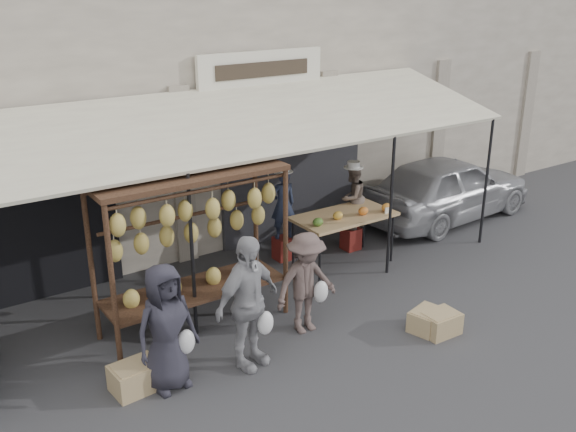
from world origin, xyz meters
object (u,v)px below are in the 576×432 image
Objects in this scene: produce_table at (345,217)px; vendor_right at (352,197)px; vendor_left at (283,204)px; crate_near_a at (440,323)px; crate_far at (135,377)px; crate_near_b at (427,320)px; customer_mid at (248,303)px; customer_left at (166,328)px; customer_right at (306,283)px; sedan at (447,187)px; banana_rack at (192,222)px.

produce_table is 0.72m from vendor_right.
crate_near_a is at bearing 107.72° from vendor_left.
crate_near_b is at bearing -13.85° from crate_far.
customer_left is at bearing 155.69° from customer_mid.
customer_mid reaches higher than vendor_right.
customer_mid is 3.45× the size of crate_near_a.
customer_mid is 3.58× the size of crate_near_b.
customer_mid is 2.78m from crate_near_a.
customer_right reaches higher than crate_near_a.
produce_table is 4.53m from crate_far.
customer_right is 0.37× the size of sedan.
banana_rack reaches higher than crate_far.
vendor_right reaches higher than customer_right.
customer_left is 0.74m from crate_far.
produce_table is 3.10× the size of crate_far.
sedan is (6.11, 1.07, -0.91)m from banana_rack.
produce_table is 2.61m from crate_near_a.
vendor_left is 2.44m from customer_right.
sedan is at bearing 5.10° from customer_mid.
vendor_left is at bearing 28.69° from banana_rack.
customer_left is (-0.91, -1.07, -0.78)m from banana_rack.
crate_near_a is at bearing 128.53° from sedan.
produce_table is 3.33m from customer_mid.
banana_rack is 1.49× the size of customer_mid.
produce_table is 3.19m from sedan.
vendor_right is 4.03m from customer_mid.
vendor_right is at bearing 73.88° from crate_near_a.
crate_far is (-0.36, 0.15, -0.62)m from customer_left.
produce_table is 1.40× the size of vendor_left.
crate_near_a is 0.19m from crate_near_b.
crate_near_b is at bearing -99.80° from produce_table.
customer_left is at bearing 8.02° from vendor_right.
customer_mid is at bearing -15.60° from customer_left.
sedan is at bearing 9.87° from customer_left.
customer_left reaches higher than produce_table.
crate_near_b is (2.59, -1.87, -1.42)m from banana_rack.
customer_left is 3.24× the size of crate_near_b.
produce_table is 3.36× the size of crate_near_a.
customer_left is at bearing -22.49° from crate_far.
vendor_left is 3.27m from customer_mid.
crate_near_b is at bearing 106.61° from vendor_left.
crate_near_a is 0.13× the size of sedan.
vendor_left is (-0.72, 0.78, 0.14)m from produce_table.
vendor_left is 0.77× the size of customer_left.
crate_near_b is (3.49, -0.80, -0.64)m from customer_left.
crate_near_b is at bearing 55.27° from vendor_right.
customer_left is 3.76m from crate_near_a.
customer_mid is (1.01, -0.15, 0.08)m from customer_left.
customer_right is 1.78m from crate_near_b.
customer_right is at bearing 143.26° from crate_near_a.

